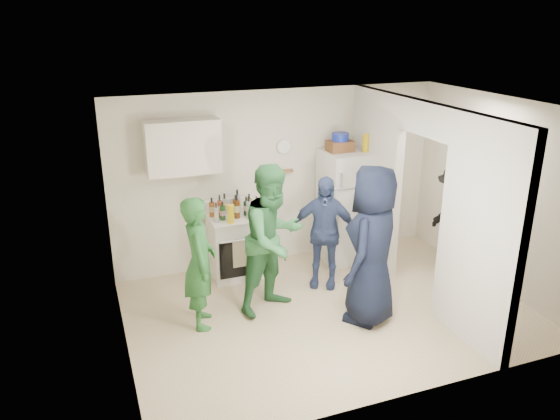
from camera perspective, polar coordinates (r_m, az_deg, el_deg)
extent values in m
plane|color=beige|center=(6.87, 5.06, -10.45)|extent=(4.80, 4.80, 0.00)
plane|color=silver|center=(7.82, -0.01, 3.44)|extent=(4.80, 0.00, 4.80)
plane|color=silver|center=(4.99, 13.94, -6.98)|extent=(4.80, 0.00, 4.80)
plane|color=silver|center=(5.76, -16.68, -3.51)|extent=(0.00, 3.40, 3.40)
plane|color=silver|center=(7.65, 21.82, 1.62)|extent=(0.00, 3.40, 3.40)
plane|color=white|center=(6.02, 5.78, 10.61)|extent=(4.80, 4.80, 0.00)
cube|color=silver|center=(7.80, 9.86, 3.10)|extent=(0.12, 1.20, 2.50)
cube|color=silver|center=(6.11, 20.17, -2.57)|extent=(0.12, 1.20, 2.50)
cube|color=silver|center=(6.66, 15.16, 9.17)|extent=(0.12, 1.00, 0.40)
cube|color=white|center=(7.57, -4.62, -3.75)|extent=(0.73, 0.61, 0.87)
cube|color=silver|center=(7.14, -10.14, 6.52)|extent=(0.95, 0.34, 0.70)
cube|color=silver|center=(7.98, 6.85, 0.38)|extent=(0.67, 0.65, 1.64)
cube|color=brown|center=(7.73, 6.29, 6.66)|extent=(0.35, 0.25, 0.15)
cylinder|color=#162897|center=(7.70, 6.32, 7.60)|extent=(0.24, 0.24, 0.11)
cylinder|color=yellow|center=(7.74, 8.94, 6.94)|extent=(0.09, 0.09, 0.25)
cylinder|color=white|center=(7.70, 0.39, 6.65)|extent=(0.22, 0.02, 0.22)
cube|color=olive|center=(7.75, 0.12, 4.05)|extent=(0.35, 0.08, 0.03)
cube|color=black|center=(7.67, 21.11, 4.88)|extent=(0.03, 0.70, 0.80)
cube|color=white|center=(7.66, 21.02, 4.88)|extent=(0.04, 0.76, 0.86)
cube|color=white|center=(7.57, 21.20, 7.42)|extent=(0.04, 0.82, 0.18)
cylinder|color=yellow|center=(7.14, -5.17, -0.43)|extent=(0.09, 0.09, 0.25)
cylinder|color=red|center=(7.27, -2.62, -0.53)|extent=(0.09, 0.09, 0.12)
imported|color=#2B6C2B|center=(6.29, -8.41, -5.48)|extent=(0.48, 0.63, 1.57)
imported|color=#327341|center=(6.51, -0.68, -3.06)|extent=(1.10, 1.00, 1.84)
imported|color=#3B4780|center=(7.17, 4.57, -2.31)|extent=(0.95, 0.78, 1.52)
imported|color=black|center=(6.36, 9.62, -3.68)|extent=(1.10, 1.06, 1.90)
imported|color=black|center=(7.91, 17.77, -0.97)|extent=(0.71, 1.07, 1.55)
cylinder|color=brown|center=(7.40, -7.13, 0.30)|extent=(0.08, 0.08, 0.26)
cylinder|color=#18491D|center=(7.26, -6.01, -0.09)|extent=(0.07, 0.07, 0.25)
cylinder|color=#9CA7A9|center=(7.48, -5.81, 0.67)|extent=(0.07, 0.07, 0.29)
cylinder|color=#5B3110|center=(7.30, -4.54, 0.39)|extent=(0.08, 0.08, 0.33)
cylinder|color=#ACB2BE|center=(7.55, -4.47, 0.98)|extent=(0.08, 0.08, 0.32)
cylinder|color=#14371F|center=(7.41, -3.55, 0.42)|extent=(0.08, 0.08, 0.26)
cylinder|color=olive|center=(7.56, -3.23, 0.79)|extent=(0.07, 0.07, 0.25)
cylinder|color=#ACB0B8|center=(7.19, -6.67, -0.27)|extent=(0.06, 0.06, 0.27)
cylinder|color=#571A0E|center=(7.46, -4.63, 0.56)|extent=(0.08, 0.08, 0.27)
cylinder|color=#236633|center=(7.37, -2.46, 0.40)|extent=(0.07, 0.07, 0.28)
cylinder|color=brown|center=(7.33, -6.31, 0.38)|extent=(0.07, 0.07, 0.32)
cylinder|color=#949CA3|center=(7.27, -3.28, 0.29)|extent=(0.07, 0.07, 0.32)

